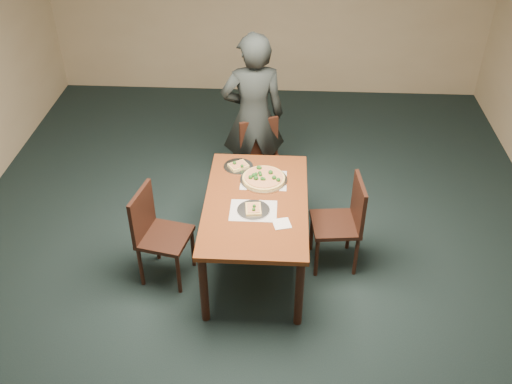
# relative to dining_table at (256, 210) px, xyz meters

# --- Properties ---
(ground) EXTENTS (8.00, 8.00, 0.00)m
(ground) POSITION_rel_dining_table_xyz_m (-0.03, -0.28, -0.66)
(ground) COLOR black
(ground) RESTS_ON ground
(room_shell) EXTENTS (8.00, 8.00, 8.00)m
(room_shell) POSITION_rel_dining_table_xyz_m (-0.03, -0.28, 1.08)
(room_shell) COLOR tan
(room_shell) RESTS_ON ground
(dining_table) EXTENTS (0.90, 1.50, 0.75)m
(dining_table) POSITION_rel_dining_table_xyz_m (0.00, 0.00, 0.00)
(dining_table) COLOR #5B2912
(dining_table) RESTS_ON ground
(chair_far) EXTENTS (0.55, 0.55, 0.91)m
(chair_far) POSITION_rel_dining_table_xyz_m (0.01, 1.06, -0.14)
(chair_far) COLOR black
(chair_far) RESTS_ON ground
(chair_left) EXTENTS (0.50, 0.50, 0.91)m
(chair_left) POSITION_rel_dining_table_xyz_m (-0.87, -0.16, -0.14)
(chair_left) COLOR black
(chair_left) RESTS_ON ground
(chair_right) EXTENTS (0.46, 0.46, 0.91)m
(chair_right) POSITION_rel_dining_table_xyz_m (0.80, 0.09, -0.14)
(chair_right) COLOR black
(chair_right) RESTS_ON ground
(diner) EXTENTS (0.73, 0.54, 1.81)m
(diner) POSITION_rel_dining_table_xyz_m (-0.10, 1.23, 0.25)
(diner) COLOR black
(diner) RESTS_ON ground
(placemat_main) EXTENTS (0.42, 0.32, 0.00)m
(placemat_main) POSITION_rel_dining_table_xyz_m (0.05, 0.32, 0.09)
(placemat_main) COLOR white
(placemat_main) RESTS_ON dining_table
(placemat_near) EXTENTS (0.40, 0.30, 0.00)m
(placemat_near) POSITION_rel_dining_table_xyz_m (-0.02, -0.13, 0.09)
(placemat_near) COLOR white
(placemat_near) RESTS_ON dining_table
(pizza_pan) EXTENTS (0.43, 0.43, 0.08)m
(pizza_pan) POSITION_rel_dining_table_xyz_m (0.05, 0.32, 0.12)
(pizza_pan) COLOR silver
(pizza_pan) RESTS_ON dining_table
(slice_plate_near) EXTENTS (0.28, 0.28, 0.06)m
(slice_plate_near) POSITION_rel_dining_table_xyz_m (-0.01, -0.13, 0.11)
(slice_plate_near) COLOR silver
(slice_plate_near) RESTS_ON dining_table
(slice_plate_far) EXTENTS (0.28, 0.28, 0.06)m
(slice_plate_far) POSITION_rel_dining_table_xyz_m (-0.20, 0.53, 0.10)
(slice_plate_far) COLOR silver
(slice_plate_far) RESTS_ON dining_table
(napkin) EXTENTS (0.17, 0.17, 0.01)m
(napkin) POSITION_rel_dining_table_xyz_m (0.23, -0.30, 0.09)
(napkin) COLOR white
(napkin) RESTS_ON dining_table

